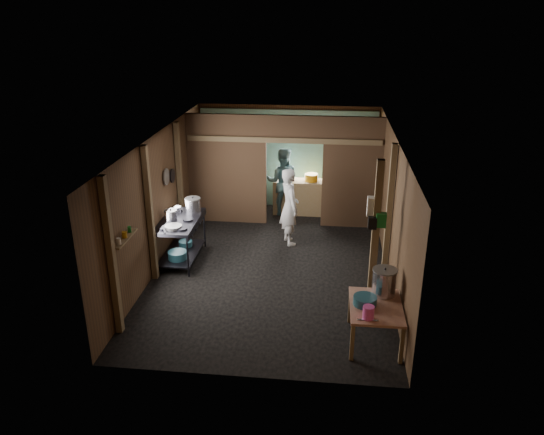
# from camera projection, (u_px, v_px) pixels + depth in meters

# --- Properties ---
(floor) EXTENTS (4.50, 7.00, 0.00)m
(floor) POSITION_uv_depth(u_px,v_px,m) (273.00, 264.00, 10.60)
(floor) COLOR black
(floor) RESTS_ON ground
(ceiling) EXTENTS (4.50, 7.00, 0.00)m
(ceiling) POSITION_uv_depth(u_px,v_px,m) (273.00, 138.00, 9.64)
(ceiling) COLOR #262522
(ceiling) RESTS_ON ground
(wall_back) EXTENTS (4.50, 0.00, 2.60)m
(wall_back) POSITION_uv_depth(u_px,v_px,m) (288.00, 157.00, 13.35)
(wall_back) COLOR brown
(wall_back) RESTS_ON ground
(wall_front) EXTENTS (4.50, 0.00, 2.60)m
(wall_front) POSITION_uv_depth(u_px,v_px,m) (244.00, 296.00, 6.89)
(wall_front) COLOR brown
(wall_front) RESTS_ON ground
(wall_left) EXTENTS (0.00, 7.00, 2.60)m
(wall_left) POSITION_uv_depth(u_px,v_px,m) (160.00, 200.00, 10.35)
(wall_left) COLOR brown
(wall_left) RESTS_ON ground
(wall_right) EXTENTS (0.00, 7.00, 2.60)m
(wall_right) POSITION_uv_depth(u_px,v_px,m) (392.00, 209.00, 9.89)
(wall_right) COLOR brown
(wall_right) RESTS_ON ground
(partition_left) EXTENTS (1.85, 0.10, 2.60)m
(partition_left) POSITION_uv_depth(u_px,v_px,m) (227.00, 170.00, 12.29)
(partition_left) COLOR #43331E
(partition_left) RESTS_ON floor
(partition_right) EXTENTS (1.35, 0.10, 2.60)m
(partition_right) POSITION_uv_depth(u_px,v_px,m) (352.00, 173.00, 11.99)
(partition_right) COLOR #43331E
(partition_right) RESTS_ON floor
(partition_header) EXTENTS (1.30, 0.10, 0.60)m
(partition_header) POSITION_uv_depth(u_px,v_px,m) (295.00, 129.00, 11.75)
(partition_header) COLOR #43331E
(partition_header) RESTS_ON wall_back
(turquoise_panel) EXTENTS (4.40, 0.06, 2.50)m
(turquoise_panel) POSITION_uv_depth(u_px,v_px,m) (288.00, 159.00, 13.31)
(turquoise_panel) COLOR #73B9B8
(turquoise_panel) RESTS_ON wall_back
(back_counter) EXTENTS (1.20, 0.50, 0.85)m
(back_counter) POSITION_uv_depth(u_px,v_px,m) (298.00, 197.00, 13.14)
(back_counter) COLOR brown
(back_counter) RESTS_ON floor
(wall_clock) EXTENTS (0.20, 0.03, 0.20)m
(wall_clock) POSITION_uv_depth(u_px,v_px,m) (298.00, 134.00, 13.01)
(wall_clock) COLOR beige
(wall_clock) RESTS_ON wall_back
(post_left_a) EXTENTS (0.10, 0.12, 2.60)m
(post_left_a) POSITION_uv_depth(u_px,v_px,m) (111.00, 258.00, 7.94)
(post_left_a) COLOR brown
(post_left_a) RESTS_ON floor
(post_left_b) EXTENTS (0.10, 0.12, 2.60)m
(post_left_b) POSITION_uv_depth(u_px,v_px,m) (150.00, 215.00, 9.60)
(post_left_b) COLOR brown
(post_left_b) RESTS_ON floor
(post_left_c) EXTENTS (0.10, 0.12, 2.60)m
(post_left_c) POSITION_uv_depth(u_px,v_px,m) (180.00, 181.00, 11.45)
(post_left_c) COLOR brown
(post_left_c) RESTS_ON floor
(post_right) EXTENTS (0.10, 0.12, 2.60)m
(post_right) POSITION_uv_depth(u_px,v_px,m) (389.00, 212.00, 9.71)
(post_right) COLOR brown
(post_right) RESTS_ON floor
(post_free) EXTENTS (0.12, 0.12, 2.60)m
(post_free) POSITION_uv_depth(u_px,v_px,m) (375.00, 235.00, 8.73)
(post_free) COLOR brown
(post_free) RESTS_ON floor
(cross_beam) EXTENTS (4.40, 0.12, 0.12)m
(cross_beam) POSITION_uv_depth(u_px,v_px,m) (283.00, 140.00, 11.83)
(cross_beam) COLOR brown
(cross_beam) RESTS_ON wall_left
(pan_lid_big) EXTENTS (0.03, 0.34, 0.34)m
(pan_lid_big) POSITION_uv_depth(u_px,v_px,m) (166.00, 177.00, 10.58)
(pan_lid_big) COLOR gray
(pan_lid_big) RESTS_ON wall_left
(pan_lid_small) EXTENTS (0.03, 0.30, 0.30)m
(pan_lid_small) POSITION_uv_depth(u_px,v_px,m) (172.00, 176.00, 10.99)
(pan_lid_small) COLOR black
(pan_lid_small) RESTS_ON wall_left
(wall_shelf) EXTENTS (0.14, 0.80, 0.03)m
(wall_shelf) POSITION_uv_depth(u_px,v_px,m) (125.00, 238.00, 8.36)
(wall_shelf) COLOR brown
(wall_shelf) RESTS_ON wall_left
(jar_white) EXTENTS (0.07, 0.07, 0.10)m
(jar_white) POSITION_uv_depth(u_px,v_px,m) (118.00, 241.00, 8.11)
(jar_white) COLOR beige
(jar_white) RESTS_ON wall_shelf
(jar_yellow) EXTENTS (0.08, 0.08, 0.10)m
(jar_yellow) POSITION_uv_depth(u_px,v_px,m) (124.00, 235.00, 8.34)
(jar_yellow) COLOR #BD7F11
(jar_yellow) RESTS_ON wall_shelf
(jar_green) EXTENTS (0.06, 0.06, 0.10)m
(jar_green) POSITION_uv_depth(u_px,v_px,m) (129.00, 229.00, 8.54)
(jar_green) COLOR #167427
(jar_green) RESTS_ON wall_shelf
(bag_white) EXTENTS (0.22, 0.15, 0.32)m
(bag_white) POSITION_uv_depth(u_px,v_px,m) (374.00, 206.00, 8.63)
(bag_white) COLOR beige
(bag_white) RESTS_ON post_free
(bag_green) EXTENTS (0.16, 0.12, 0.24)m
(bag_green) POSITION_uv_depth(u_px,v_px,m) (381.00, 220.00, 8.56)
(bag_green) COLOR #167427
(bag_green) RESTS_ON post_free
(bag_black) EXTENTS (0.14, 0.10, 0.20)m
(bag_black) POSITION_uv_depth(u_px,v_px,m) (372.00, 223.00, 8.57)
(bag_black) COLOR black
(bag_black) RESTS_ON post_free
(gas_range) EXTENTS (0.77, 1.50, 0.89)m
(gas_range) POSITION_uv_depth(u_px,v_px,m) (181.00, 240.00, 10.63)
(gas_range) COLOR black
(gas_range) RESTS_ON floor
(prep_table) EXTENTS (0.79, 1.08, 0.64)m
(prep_table) POSITION_uv_depth(u_px,v_px,m) (375.00, 323.00, 8.04)
(prep_table) COLOR tan
(prep_table) RESTS_ON floor
(stove_pot_large) EXTENTS (0.33, 0.33, 0.33)m
(stove_pot_large) POSITION_uv_depth(u_px,v_px,m) (193.00, 206.00, 10.81)
(stove_pot_large) COLOR silver
(stove_pot_large) RESTS_ON gas_range
(stove_pot_med) EXTENTS (0.28, 0.28, 0.22)m
(stove_pot_med) POSITION_uv_depth(u_px,v_px,m) (171.00, 215.00, 10.45)
(stove_pot_med) COLOR silver
(stove_pot_med) RESTS_ON gas_range
(stove_saucepan) EXTENTS (0.20, 0.20, 0.11)m
(stove_saucepan) POSITION_uv_depth(u_px,v_px,m) (177.00, 209.00, 10.87)
(stove_saucepan) COLOR silver
(stove_saucepan) RESTS_ON gas_range
(frying_pan) EXTENTS (0.52, 0.63, 0.07)m
(frying_pan) POSITION_uv_depth(u_px,v_px,m) (173.00, 227.00, 10.06)
(frying_pan) COLOR gray
(frying_pan) RESTS_ON gas_range
(blue_tub_front) EXTENTS (0.38, 0.38, 0.16)m
(blue_tub_front) POSITION_uv_depth(u_px,v_px,m) (177.00, 255.00, 10.43)
(blue_tub_front) COLOR #204E5A
(blue_tub_front) RESTS_ON gas_range
(blue_tub_back) EXTENTS (0.28, 0.28, 0.11)m
(blue_tub_back) POSITION_uv_depth(u_px,v_px,m) (186.00, 243.00, 11.00)
(blue_tub_back) COLOR #204E5A
(blue_tub_back) RESTS_ON gas_range
(stock_pot) EXTENTS (0.39, 0.39, 0.45)m
(stock_pot) POSITION_uv_depth(u_px,v_px,m) (384.00, 283.00, 8.16)
(stock_pot) COLOR silver
(stock_pot) RESTS_ON prep_table
(wash_basin) EXTENTS (0.46, 0.46, 0.13)m
(wash_basin) POSITION_uv_depth(u_px,v_px,m) (365.00, 300.00, 7.93)
(wash_basin) COLOR #204E5A
(wash_basin) RESTS_ON prep_table
(pink_bucket) EXTENTS (0.18, 0.18, 0.20)m
(pink_bucket) POSITION_uv_depth(u_px,v_px,m) (368.00, 312.00, 7.56)
(pink_bucket) COLOR #F353B7
(pink_bucket) RESTS_ON prep_table
(knife) EXTENTS (0.30, 0.04, 0.01)m
(knife) POSITION_uv_depth(u_px,v_px,m) (368.00, 320.00, 7.54)
(knife) COLOR silver
(knife) RESTS_ON prep_table
(yellow_tub) EXTENTS (0.32, 0.32, 0.18)m
(yellow_tub) POSITION_uv_depth(u_px,v_px,m) (311.00, 177.00, 12.91)
(yellow_tub) COLOR #BD7F11
(yellow_tub) RESTS_ON back_counter
(red_cup) EXTENTS (0.12, 0.12, 0.14)m
(red_cup) POSITION_uv_depth(u_px,v_px,m) (287.00, 177.00, 12.98)
(red_cup) COLOR #983B23
(red_cup) RESTS_ON back_counter
(cook) EXTENTS (0.61, 0.73, 1.69)m
(cook) POSITION_uv_depth(u_px,v_px,m) (290.00, 207.00, 11.28)
(cook) COLOR silver
(cook) RESTS_ON floor
(worker_back) EXTENTS (0.83, 0.66, 1.68)m
(worker_back) POSITION_uv_depth(u_px,v_px,m) (282.00, 181.00, 12.94)
(worker_back) COLOR slate
(worker_back) RESTS_ON floor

